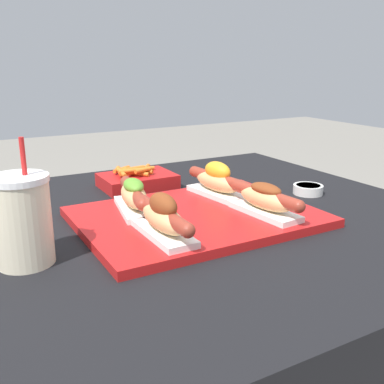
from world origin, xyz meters
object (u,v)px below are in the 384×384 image
hot_dog_3 (217,181)px  drink_cup (22,220)px  serving_tray (197,217)px  sauce_bowl (309,189)px  hot_dog_1 (265,199)px  hot_dog_0 (163,217)px  fries_basket (137,180)px  hot_dog_2 (134,196)px

hot_dog_3 → drink_cup: size_ratio=0.98×
serving_tray → sauce_bowl: sauce_bowl is taller
hot_dog_1 → drink_cup: drink_cup is taller
hot_dog_0 → serving_tray: bearing=35.6°
hot_dog_1 → fries_basket: size_ratio=1.09×
drink_cup → hot_dog_3: bearing=15.3°
hot_dog_1 → hot_dog_2: bearing=146.2°
sauce_bowl → hot_dog_2: bearing=174.7°
serving_tray → drink_cup: 0.36m
hot_dog_2 → drink_cup: 0.26m
hot_dog_2 → drink_cup: drink_cup is taller
hot_dog_1 → hot_dog_3: bearing=94.9°
hot_dog_2 → fries_basket: bearing=66.2°
hot_dog_2 → drink_cup: (-0.24, -0.11, 0.02)m
hot_dog_3 → drink_cup: drink_cup is taller
fries_basket → hot_dog_3: bearing=-63.4°
hot_dog_0 → hot_dog_1: bearing=1.6°
sauce_bowl → fries_basket: bearing=142.2°
hot_dog_3 → sauce_bowl: 0.25m
hot_dog_3 → serving_tray: bearing=-141.0°
hot_dog_0 → hot_dog_3: size_ratio=1.01×
hot_dog_2 → sauce_bowl: (0.45, -0.04, -0.04)m
sauce_bowl → drink_cup: size_ratio=0.35×
serving_tray → hot_dog_2: 0.14m
hot_dog_0 → hot_dog_1: 0.23m
serving_tray → drink_cup: size_ratio=2.29×
hot_dog_0 → hot_dog_3: (0.22, 0.17, 0.00)m
drink_cup → fries_basket: (0.34, 0.34, -0.05)m
serving_tray → sauce_bowl: 0.35m
hot_dog_3 → drink_cup: bearing=-164.7°
hot_dog_2 → hot_dog_3: bearing=2.6°
sauce_bowl → fries_basket: (-0.35, 0.27, 0.01)m
hot_dog_1 → hot_dog_2: (-0.23, 0.15, 0.00)m
serving_tray → hot_dog_2: size_ratio=2.37×
serving_tray → hot_dog_3: 0.14m
drink_cup → fries_basket: 0.49m
hot_dog_3 → fries_basket: bearing=116.6°
hot_dog_2 → fries_basket: hot_dog_2 is taller
hot_dog_0 → sauce_bowl: hot_dog_0 is taller
sauce_bowl → fries_basket: size_ratio=0.39×
drink_cup → fries_basket: drink_cup is taller
hot_dog_2 → fries_basket: (0.10, 0.23, -0.03)m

